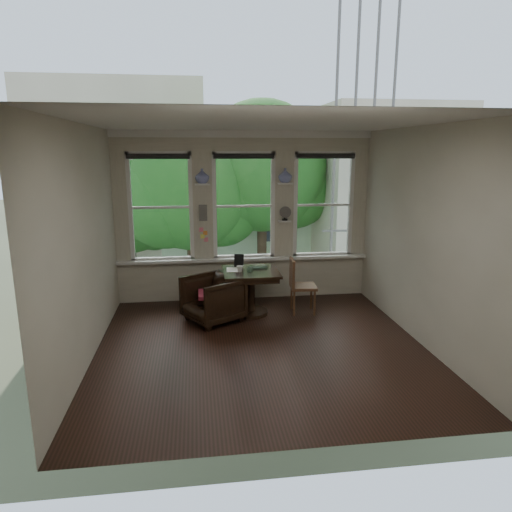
{
  "coord_description": "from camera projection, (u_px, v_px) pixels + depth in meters",
  "views": [
    {
      "loc": [
        -0.84,
        -5.82,
        2.66
      ],
      "look_at": [
        0.04,
        0.9,
        1.09
      ],
      "focal_mm": 32.0,
      "sensor_mm": 36.0,
      "label": 1
    }
  ],
  "objects": [
    {
      "name": "ground",
      "position": [
        261.0,
        347.0,
        6.33
      ],
      "size": [
        4.5,
        4.5,
        0.0
      ],
      "primitive_type": "plane",
      "color": "black",
      "rests_on": "ground"
    },
    {
      "name": "wall_left",
      "position": [
        84.0,
        246.0,
        5.71
      ],
      "size": [
        0.0,
        4.5,
        4.5
      ],
      "primitive_type": "plane",
      "rotation": [
        1.57,
        0.0,
        1.57
      ],
      "color": "beige",
      "rests_on": "ground"
    },
    {
      "name": "armchair_left",
      "position": [
        213.0,
        299.0,
        7.22
      ],
      "size": [
        1.1,
        1.09,
        0.74
      ],
      "primitive_type": "imported",
      "rotation": [
        0.0,
        0.0,
        -1.02
      ],
      "color": "black",
      "rests_on": "ground"
    },
    {
      "name": "window_center",
      "position": [
        244.0,
        206.0,
        8.12
      ],
      "size": [
        1.1,
        0.12,
        1.9
      ],
      "primitive_type": null,
      "color": "white",
      "rests_on": "ground"
    },
    {
      "name": "shelf_left",
      "position": [
        202.0,
        184.0,
        7.84
      ],
      "size": [
        0.26,
        0.16,
        0.03
      ],
      "primitive_type": "cube",
      "color": "white",
      "rests_on": "ground"
    },
    {
      "name": "vase_left",
      "position": [
        202.0,
        176.0,
        7.81
      ],
      "size": [
        0.24,
        0.24,
        0.25
      ],
      "primitive_type": "imported",
      "color": "white",
      "rests_on": "shelf_left"
    },
    {
      "name": "side_chair_right",
      "position": [
        303.0,
        286.0,
        7.6
      ],
      "size": [
        0.45,
        0.45,
        0.92
      ],
      "primitive_type": null,
      "rotation": [
        0.0,
        0.0,
        1.49
      ],
      "color": "#472819",
      "rests_on": "ground"
    },
    {
      "name": "wall_right",
      "position": [
        423.0,
        237.0,
        6.28
      ],
      "size": [
        0.0,
        4.5,
        4.5
      ],
      "primitive_type": "plane",
      "rotation": [
        1.57,
        0.0,
        -1.57
      ],
      "color": "beige",
      "rests_on": "ground"
    },
    {
      "name": "vase_right",
      "position": [
        285.0,
        175.0,
        8.0
      ],
      "size": [
        0.24,
        0.24,
        0.25
      ],
      "primitive_type": "imported",
      "color": "white",
      "rests_on": "shelf_right"
    },
    {
      "name": "intercom",
      "position": [
        203.0,
        213.0,
        7.99
      ],
      "size": [
        0.14,
        0.06,
        0.28
      ],
      "primitive_type": "cube",
      "color": "#59544F",
      "rests_on": "ground"
    },
    {
      "name": "laptop",
      "position": [
        258.0,
        269.0,
        7.53
      ],
      "size": [
        0.32,
        0.22,
        0.02
      ],
      "primitive_type": "imported",
      "rotation": [
        0.0,
        0.0,
        0.06
      ],
      "color": "black",
      "rests_on": "table"
    },
    {
      "name": "wall_front",
      "position": [
        300.0,
        293.0,
        3.82
      ],
      "size": [
        4.5,
        0.0,
        4.5
      ],
      "primitive_type": "plane",
      "rotation": [
        -1.57,
        0.0,
        0.0
      ],
      "color": "beige",
      "rests_on": "ground"
    },
    {
      "name": "papers",
      "position": [
        233.0,
        270.0,
        7.5
      ],
      "size": [
        0.24,
        0.31,
        0.0
      ],
      "primitive_type": "cube",
      "rotation": [
        0.0,
        0.0,
        -0.06
      ],
      "color": "silver",
      "rests_on": "table"
    },
    {
      "name": "tablet",
      "position": [
        239.0,
        261.0,
        7.66
      ],
      "size": [
        0.18,
        0.12,
        0.22
      ],
      "primitive_type": "cube",
      "rotation": [
        -0.26,
        0.0,
        -0.29
      ],
      "color": "black",
      "rests_on": "table"
    },
    {
      "name": "window_left",
      "position": [
        161.0,
        207.0,
        7.94
      ],
      "size": [
        1.1,
        0.12,
        1.9
      ],
      "primitive_type": null,
      "color": "white",
      "rests_on": "ground"
    },
    {
      "name": "desk_fan",
      "position": [
        285.0,
        216.0,
        8.14
      ],
      "size": [
        0.2,
        0.2,
        0.24
      ],
      "primitive_type": null,
      "color": "#59544F",
      "rests_on": "ground"
    },
    {
      "name": "ceiling",
      "position": [
        262.0,
        123.0,
        5.66
      ],
      "size": [
        4.5,
        4.5,
        0.0
      ],
      "primitive_type": "plane",
      "rotation": [
        3.14,
        0.0,
        0.0
      ],
      "color": "silver",
      "rests_on": "ground"
    },
    {
      "name": "table",
      "position": [
        251.0,
        292.0,
        7.54
      ],
      "size": [
        0.9,
        0.9,
        0.75
      ],
      "primitive_type": null,
      "color": "black",
      "rests_on": "ground"
    },
    {
      "name": "shelf_right",
      "position": [
        285.0,
        183.0,
        8.03
      ],
      "size": [
        0.26,
        0.16,
        0.03
      ],
      "primitive_type": "cube",
      "color": "white",
      "rests_on": "ground"
    },
    {
      "name": "window_right",
      "position": [
        323.0,
        205.0,
        8.31
      ],
      "size": [
        1.1,
        0.12,
        1.9
      ],
      "primitive_type": null,
      "color": "white",
      "rests_on": "ground"
    },
    {
      "name": "wall_back",
      "position": [
        244.0,
        217.0,
        8.17
      ],
      "size": [
        4.5,
        0.0,
        4.5
      ],
      "primitive_type": "plane",
      "rotation": [
        1.57,
        0.0,
        0.0
      ],
      "color": "beige",
      "rests_on": "ground"
    },
    {
      "name": "mug",
      "position": [
        240.0,
        269.0,
        7.36
      ],
      "size": [
        0.13,
        0.13,
        0.1
      ],
      "primitive_type": "imported",
      "rotation": [
        0.0,
        0.0,
        -0.27
      ],
      "color": "white",
      "rests_on": "table"
    },
    {
      "name": "drinking_glass",
      "position": [
        250.0,
        270.0,
        7.31
      ],
      "size": [
        0.13,
        0.13,
        0.09
      ],
      "primitive_type": "imported",
      "rotation": [
        0.0,
        0.0,
        0.18
      ],
      "color": "white",
      "rests_on": "table"
    },
    {
      "name": "sticky_notes",
      "position": [
        204.0,
        232.0,
        8.07
      ],
      "size": [
        0.16,
        0.01,
        0.24
      ],
      "primitive_type": null,
      "color": "pink",
      "rests_on": "ground"
    },
    {
      "name": "cushion_red",
      "position": [
        213.0,
        294.0,
        7.21
      ],
      "size": [
        0.45,
        0.45,
        0.06
      ],
      "primitive_type": "cube",
      "color": "maroon",
      "rests_on": "armchair_left"
    }
  ]
}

